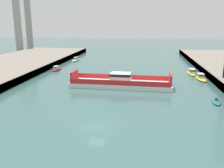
# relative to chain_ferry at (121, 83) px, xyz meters

# --- Properties ---
(ground_plane) EXTENTS (400.00, 400.00, 0.00)m
(ground_plane) POSITION_rel_chain_ferry_xyz_m (-1.26, -22.42, -1.01)
(ground_plane) COLOR #3D6660
(chain_ferry) EXTENTS (23.18, 7.21, 3.30)m
(chain_ferry) POSITION_rel_chain_ferry_xyz_m (0.00, 0.00, 0.00)
(chain_ferry) COLOR silver
(chain_ferry) RESTS_ON ground
(moored_boat_near_left) EXTENTS (2.48, 7.81, 1.62)m
(moored_boat_near_left) POSITION_rel_chain_ferry_xyz_m (18.63, 16.96, -0.40)
(moored_boat_near_left) COLOR yellow
(moored_boat_near_left) RESTS_ON ground
(moored_boat_near_right) EXTENTS (2.47, 6.19, 1.37)m
(moored_boat_near_right) POSITION_rel_chain_ferry_xyz_m (-20.99, 37.13, -0.50)
(moored_boat_near_right) COLOR white
(moored_boat_near_right) RESTS_ON ground
(moored_boat_mid_left) EXTENTS (1.97, 5.61, 1.36)m
(moored_boat_mid_left) POSITION_rel_chain_ferry_xyz_m (-21.50, 17.44, -0.50)
(moored_boat_mid_left) COLOR red
(moored_boat_mid_left) RESTS_ON ground
(moored_boat_mid_right) EXTENTS (2.15, 4.96, 0.85)m
(moored_boat_mid_right) POSITION_rel_chain_ferry_xyz_m (18.53, -8.91, -0.81)
(moored_boat_mid_right) COLOR #237075
(moored_boat_mid_right) RESTS_ON ground
(moored_boat_far_right) EXTENTS (2.65, 6.89, 1.53)m
(moored_boat_far_right) POSITION_rel_chain_ferry_xyz_m (19.72, 10.09, -0.44)
(moored_boat_far_right) COLOR yellow
(moored_boat_far_right) RESTS_ON ground
(smokestack_distant_a) EXTENTS (3.83, 3.83, 28.05)m
(smokestack_distant_a) POSITION_rel_chain_ferry_xyz_m (-57.83, 64.15, 14.02)
(smokestack_distant_a) COLOR #9E998E
(smokestack_distant_a) RESTS_ON ground
(smokestack_distant_b) EXTENTS (3.67, 3.67, 32.97)m
(smokestack_distant_b) POSITION_rel_chain_ferry_xyz_m (-58.37, 77.09, 16.50)
(smokestack_distant_b) COLOR #9E998E
(smokestack_distant_b) RESTS_ON ground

